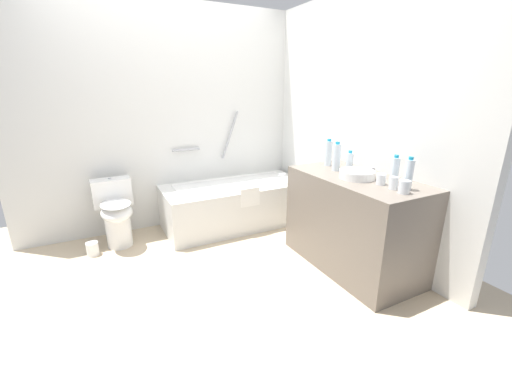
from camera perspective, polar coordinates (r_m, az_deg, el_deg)
name	(u,v)px	position (r m, az deg, el deg)	size (l,w,h in m)	color
ground_plane	(212,268)	(3.01, -7.66, -13.10)	(3.89, 3.89, 0.00)	#C1AD8E
wall_back_tiled	(169,120)	(3.81, -14.93, 12.17)	(3.29, 0.10, 2.41)	silver
wall_right_mirror	(352,124)	(3.39, 16.44, 11.42)	(0.10, 2.80, 2.41)	silver
bathtub	(235,202)	(3.80, -3.69, -1.85)	(1.62, 0.74, 1.28)	silver
toilet	(116,212)	(3.56, -23.37, -3.20)	(0.38, 0.53, 0.67)	white
vanity_counter	(353,223)	(2.98, 16.70, -5.15)	(0.62, 1.21, 0.83)	#6B6056
sink_basin	(357,174)	(2.80, 17.28, 2.97)	(0.29, 0.29, 0.07)	white
sink_faucet	(372,172)	(2.91, 19.67, 3.34)	(0.14, 0.15, 0.08)	silver
water_bottle_0	(328,153)	(3.18, 12.58, 6.68)	(0.07, 0.07, 0.26)	silver
water_bottle_1	(350,162)	(3.00, 16.08, 5.09)	(0.06, 0.06, 0.19)	silver
water_bottle_2	(395,171)	(2.67, 23.14, 3.38)	(0.06, 0.06, 0.24)	silver
water_bottle_3	(409,175)	(2.59, 25.20, 2.79)	(0.06, 0.06, 0.25)	silver
water_bottle_4	(337,157)	(3.00, 13.95, 5.95)	(0.07, 0.07, 0.26)	silver
drinking_glass_0	(404,187)	(2.51, 24.57, 0.81)	(0.08, 0.08, 0.09)	white
drinking_glass_1	(394,183)	(2.58, 23.00, 1.45)	(0.06, 0.06, 0.09)	white
drinking_glass_2	(335,163)	(3.12, 13.76, 4.91)	(0.06, 0.06, 0.08)	white
drinking_glass_3	(381,179)	(2.67, 21.07, 2.09)	(0.07, 0.07, 0.08)	white
toilet_paper_roll	(93,249)	(3.54, -26.74, -8.88)	(0.11, 0.11, 0.13)	white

